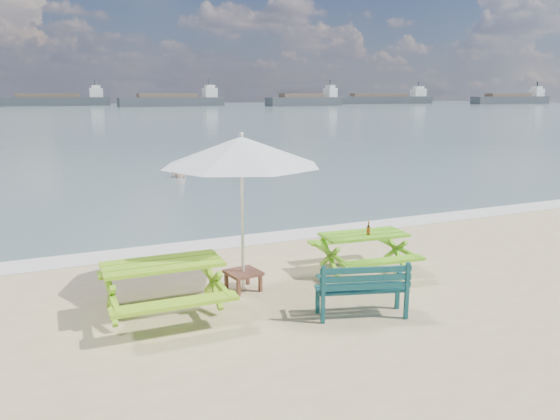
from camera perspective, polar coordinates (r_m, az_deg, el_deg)
name	(u,v)px	position (r m, az deg, el deg)	size (l,w,h in m)	color
sea	(57,114)	(91.51, -22.30, 9.27)	(300.00, 300.00, 0.00)	slate
foam_strip	(226,242)	(12.02, -5.63, -3.40)	(22.00, 0.90, 0.01)	silver
picnic_table_left	(164,290)	(8.25, -12.05, -8.16)	(1.75, 1.93, 0.81)	#81BB1C
picnic_table_right	(363,254)	(10.07, 8.69, -4.52)	(1.68, 1.83, 0.73)	#66B61B
park_bench	(361,299)	(8.19, 8.49, -9.22)	(1.39, 0.80, 0.82)	#104346
side_table	(243,280)	(9.13, -3.86, -7.34)	(0.59, 0.59, 0.33)	brown
patio_umbrella	(241,151)	(8.66, -4.06, 6.15)	(2.96, 2.96, 2.55)	silver
beer_bottle	(368,230)	(9.87, 9.21, -2.12)	(0.06, 0.06, 0.25)	brown
swimmer	(180,184)	(21.56, -10.44, 2.65)	(0.71, 0.53, 1.78)	tan
mooring_pilings	(234,155)	(25.10, -4.82, 5.72)	(0.57, 0.77, 1.31)	black
cargo_ships	(304,100)	(145.93, 2.50, 11.37)	(147.48, 33.57, 4.40)	#373C41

